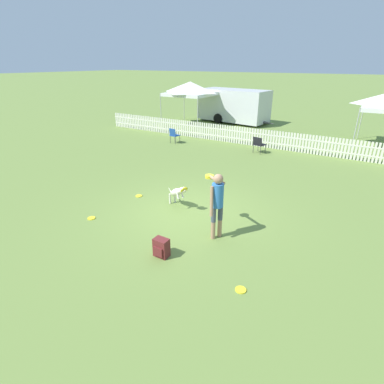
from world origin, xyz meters
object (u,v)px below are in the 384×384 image
frisbee_near_handler (91,218)px  backpack_on_grass (161,248)px  canopy_tent_main (190,89)px  folding_chair_blue_left (259,143)px  folding_chair_center (174,134)px  equipment_trailer (234,105)px  leaping_dog (177,192)px  frisbee_near_dog (139,196)px  handler_person (217,198)px  frisbee_midfield (241,290)px

frisbee_near_handler → backpack_on_grass: backpack_on_grass is taller
frisbee_near_handler → canopy_tent_main: 14.07m
frisbee_near_handler → folding_chair_blue_left: size_ratio=0.28×
folding_chair_center → frisbee_near_handler: bearing=117.3°
backpack_on_grass → equipment_trailer: size_ratio=0.08×
leaping_dog → folding_chair_center: (-4.49, 6.28, -0.01)m
frisbee_near_handler → backpack_on_grass: size_ratio=0.49×
equipment_trailer → folding_chair_blue_left: bearing=-49.9°
frisbee_near_dog → equipment_trailer: 13.80m
folding_chair_center → folding_chair_blue_left: bearing=-165.2°
leaping_dog → frisbee_near_dog: (-1.52, -0.01, -0.47)m
frisbee_near_handler → frisbee_near_dog: same height
handler_person → frisbee_near_dog: handler_person is taller
frisbee_near_handler → frisbee_near_dog: (0.12, 1.85, 0.00)m
frisbee_midfield → canopy_tent_main: bearing=125.3°
frisbee_near_handler → equipment_trailer: 15.59m
frisbee_near_dog → equipment_trailer: bearing=101.7°
equipment_trailer → folding_chair_center: bearing=-84.4°
frisbee_near_handler → folding_chair_center: 8.64m
frisbee_near_dog → canopy_tent_main: size_ratio=0.07×
canopy_tent_main → equipment_trailer: bearing=46.9°
frisbee_near_handler → equipment_trailer: equipment_trailer is taller
handler_person → folding_chair_blue_left: bearing=39.5°
frisbee_midfield → folding_chair_blue_left: size_ratio=0.28×
leaping_dog → frisbee_near_dog: size_ratio=4.69×
frisbee_near_handler → folding_chair_blue_left: bearing=79.2°
folding_chair_center → backpack_on_grass: bearing=131.2°
leaping_dog → folding_chair_center: size_ratio=1.27×
folding_chair_blue_left → equipment_trailer: bearing=-42.8°
leaping_dog → frisbee_midfield: bearing=79.3°
leaping_dog → folding_chair_center: 7.72m
folding_chair_blue_left → frisbee_near_dog: bearing=91.4°
folding_chair_blue_left → equipment_trailer: (-4.33, 6.64, 0.73)m
handler_person → backpack_on_grass: 1.73m
folding_chair_center → canopy_tent_main: canopy_tent_main is taller
frisbee_near_dog → folding_chair_blue_left: folding_chair_blue_left is taller
frisbee_near_dog → backpack_on_grass: size_ratio=0.49×
frisbee_midfield → folding_chair_blue_left: 9.65m
handler_person → folding_chair_center: (-6.22, 7.14, -0.57)m
handler_person → frisbee_midfield: bearing=-111.4°
handler_person → frisbee_near_dog: bearing=102.2°
handler_person → frisbee_midfield: 2.22m
leaping_dog → frisbee_midfield: 3.86m
backpack_on_grass → folding_chair_center: size_ratio=0.55×
frisbee_near_dog → backpack_on_grass: backpack_on_grass is taller
leaping_dog → folding_chair_blue_left: size_ratio=1.29×
folding_chair_blue_left → frisbee_near_handler: bearing=93.3°
backpack_on_grass → canopy_tent_main: 15.51m
backpack_on_grass → leaping_dog: bearing=115.8°
frisbee_midfield → canopy_tent_main: (-9.52, 13.47, 2.36)m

